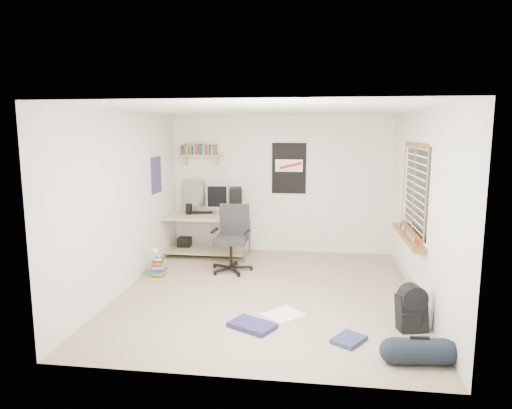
# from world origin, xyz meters

# --- Properties ---
(floor) EXTENTS (4.00, 4.50, 0.01)m
(floor) POSITION_xyz_m (0.00, 0.00, -0.01)
(floor) COLOR gray
(floor) RESTS_ON ground
(ceiling) EXTENTS (4.00, 4.50, 0.01)m
(ceiling) POSITION_xyz_m (0.00, 0.00, 2.50)
(ceiling) COLOR white
(ceiling) RESTS_ON ground
(back_wall) EXTENTS (4.00, 0.01, 2.50)m
(back_wall) POSITION_xyz_m (0.00, 2.25, 1.25)
(back_wall) COLOR silver
(back_wall) RESTS_ON ground
(left_wall) EXTENTS (0.01, 4.50, 2.50)m
(left_wall) POSITION_xyz_m (-2.00, 0.00, 1.25)
(left_wall) COLOR silver
(left_wall) RESTS_ON ground
(right_wall) EXTENTS (0.01, 4.50, 2.50)m
(right_wall) POSITION_xyz_m (2.00, 0.00, 1.25)
(right_wall) COLOR silver
(right_wall) RESTS_ON ground
(desk) EXTENTS (1.80, 1.30, 0.75)m
(desk) POSITION_xyz_m (-1.31, 1.69, 0.36)
(desk) COLOR #C7BD8A
(desk) RESTS_ON floor
(monitor_left) EXTENTS (0.44, 0.25, 0.48)m
(monitor_left) POSITION_xyz_m (-1.57, 1.99, 0.99)
(monitor_left) COLOR #A4A4A9
(monitor_left) RESTS_ON desk
(monitor_right) EXTENTS (0.39, 0.11, 0.42)m
(monitor_right) POSITION_xyz_m (-1.09, 1.79, 0.97)
(monitor_right) COLOR #B0B1B5
(monitor_right) RESTS_ON desk
(pc_tower) EXTENTS (0.29, 0.46, 0.45)m
(pc_tower) POSITION_xyz_m (-0.79, 1.99, 0.98)
(pc_tower) COLOR black
(pc_tower) RESTS_ON desk
(keyboard) EXTENTS (0.41, 0.22, 0.02)m
(keyboard) POSITION_xyz_m (-1.40, 1.87, 0.76)
(keyboard) COLOR black
(keyboard) RESTS_ON desk
(speaker_left) EXTENTS (0.11, 0.11, 0.18)m
(speaker_left) POSITION_xyz_m (-1.60, 1.74, 0.85)
(speaker_left) COLOR black
(speaker_left) RESTS_ON desk
(speaker_right) EXTENTS (0.12, 0.12, 0.19)m
(speaker_right) POSITION_xyz_m (-0.78, 1.55, 0.85)
(speaker_right) COLOR black
(speaker_right) RESTS_ON desk
(office_chair) EXTENTS (0.75, 0.75, 1.07)m
(office_chair) POSITION_xyz_m (-0.68, 0.89, 0.49)
(office_chair) COLOR #242426
(office_chair) RESTS_ON floor
(wall_shelf) EXTENTS (0.80, 0.22, 0.24)m
(wall_shelf) POSITION_xyz_m (-1.45, 2.14, 1.78)
(wall_shelf) COLOR tan
(wall_shelf) RESTS_ON back_wall
(poster_back_wall) EXTENTS (0.62, 0.03, 0.92)m
(poster_back_wall) POSITION_xyz_m (0.15, 2.23, 1.55)
(poster_back_wall) COLOR black
(poster_back_wall) RESTS_ON back_wall
(poster_left_wall) EXTENTS (0.02, 0.42, 0.60)m
(poster_left_wall) POSITION_xyz_m (-1.99, 1.20, 1.50)
(poster_left_wall) COLOR navy
(poster_left_wall) RESTS_ON left_wall
(window) EXTENTS (0.10, 1.50, 1.26)m
(window) POSITION_xyz_m (1.95, 0.30, 1.45)
(window) COLOR brown
(window) RESTS_ON right_wall
(baseboard_heater) EXTENTS (0.08, 2.50, 0.18)m
(baseboard_heater) POSITION_xyz_m (1.96, 0.30, 0.09)
(baseboard_heater) COLOR #B7B2A8
(baseboard_heater) RESTS_ON floor
(backpack) EXTENTS (0.37, 0.32, 0.42)m
(backpack) POSITION_xyz_m (1.75, -0.97, 0.20)
(backpack) COLOR black
(backpack) RESTS_ON floor
(duffel_bag) EXTENTS (0.28, 0.28, 0.51)m
(duffel_bag) POSITION_xyz_m (1.67, -1.77, 0.14)
(duffel_bag) COLOR black
(duffel_bag) RESTS_ON floor
(tshirt) EXTENTS (0.57, 0.57, 0.04)m
(tshirt) POSITION_xyz_m (0.29, -0.83, 0.02)
(tshirt) COLOR white
(tshirt) RESTS_ON floor
(jeans_a) EXTENTS (0.60, 0.53, 0.06)m
(jeans_a) POSITION_xyz_m (-0.04, -1.17, 0.03)
(jeans_a) COLOR navy
(jeans_a) RESTS_ON floor
(jeans_b) EXTENTS (0.42, 0.44, 0.04)m
(jeans_b) POSITION_xyz_m (1.03, -1.38, 0.03)
(jeans_b) COLOR navy
(jeans_b) RESTS_ON floor
(book_stack) EXTENTS (0.45, 0.37, 0.31)m
(book_stack) POSITION_xyz_m (-1.75, 0.47, 0.15)
(book_stack) COLOR brown
(book_stack) RESTS_ON floor
(desk_lamp) EXTENTS (0.16, 0.21, 0.19)m
(desk_lamp) POSITION_xyz_m (-1.73, 0.45, 0.38)
(desk_lamp) COLOR white
(desk_lamp) RESTS_ON book_stack
(subwoofer) EXTENTS (0.25, 0.25, 0.27)m
(subwoofer) POSITION_xyz_m (-1.75, 1.92, 0.14)
(subwoofer) COLOR black
(subwoofer) RESTS_ON floor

